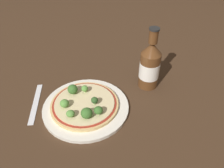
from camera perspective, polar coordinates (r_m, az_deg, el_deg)
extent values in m
plane|color=#3D2819|center=(0.73, -5.56, -6.53)|extent=(3.00, 3.00, 0.00)
cylinder|color=silver|center=(0.73, -6.80, -5.96)|extent=(0.28, 0.28, 0.01)
cylinder|color=tan|center=(0.72, -7.03, -5.08)|extent=(0.22, 0.22, 0.01)
cylinder|color=maroon|center=(0.72, -7.07, -4.75)|extent=(0.21, 0.21, 0.00)
cylinder|color=beige|center=(0.72, -7.08, -4.68)|extent=(0.19, 0.19, 0.00)
cylinder|color=#89A866|center=(0.67, -3.53, -7.54)|extent=(0.01, 0.01, 0.01)
ellipsoid|color=#386628|center=(0.66, -3.57, -6.87)|extent=(0.03, 0.03, 0.02)
cylinder|color=#89A866|center=(0.71, -12.20, -5.60)|extent=(0.01, 0.01, 0.01)
ellipsoid|color=#568E3D|center=(0.70, -12.32, -4.97)|extent=(0.03, 0.03, 0.03)
cylinder|color=#89A866|center=(0.75, -10.14, -2.13)|extent=(0.01, 0.01, 0.01)
ellipsoid|color=#386628|center=(0.74, -10.26, -1.35)|extent=(0.03, 0.03, 0.03)
cylinder|color=#89A866|center=(0.67, -10.72, -8.17)|extent=(0.01, 0.01, 0.01)
ellipsoid|color=#568E3D|center=(0.67, -10.82, -7.60)|extent=(0.03, 0.03, 0.02)
cylinder|color=#89A866|center=(0.70, -4.56, -4.96)|extent=(0.01, 0.01, 0.01)
ellipsoid|color=#2D5123|center=(0.69, -4.60, -4.28)|extent=(0.02, 0.02, 0.02)
cylinder|color=#89A866|center=(0.75, -7.09, -1.78)|extent=(0.01, 0.01, 0.01)
ellipsoid|color=#568E3D|center=(0.74, -7.15, -1.16)|extent=(0.02, 0.02, 0.02)
cylinder|color=#89A866|center=(0.67, -6.57, -8.30)|extent=(0.01, 0.01, 0.01)
ellipsoid|color=#386628|center=(0.66, -6.65, -7.58)|extent=(0.04, 0.04, 0.03)
cylinder|color=#563319|center=(0.79, 9.68, 3.60)|extent=(0.07, 0.07, 0.13)
cylinder|color=silver|center=(0.79, 9.70, 3.76)|extent=(0.07, 0.07, 0.06)
cone|color=#563319|center=(0.74, 10.41, 9.12)|extent=(0.07, 0.07, 0.04)
cylinder|color=#563319|center=(0.72, 10.81, 12.09)|extent=(0.03, 0.03, 0.05)
cylinder|color=black|center=(0.71, 11.06, 13.96)|extent=(0.03, 0.03, 0.01)
cube|color=silver|center=(0.79, -19.32, -4.65)|extent=(0.08, 0.19, 0.00)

